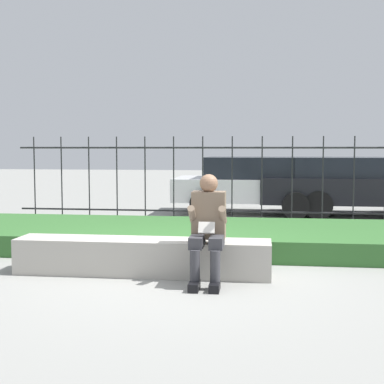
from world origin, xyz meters
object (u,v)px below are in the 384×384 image
at_px(stone_bench, 142,259).
at_px(car_parked_center, 259,183).
at_px(person_seated_reader, 208,224).
at_px(car_parked_right, 347,184).

bearing_deg(stone_bench, car_parked_center, 77.54).
distance_m(stone_bench, person_seated_reader, 0.99).
bearing_deg(stone_bench, car_parked_right, 61.48).
bearing_deg(stone_bench, person_seated_reader, -19.27).
height_order(person_seated_reader, car_parked_center, car_parked_center).
height_order(person_seated_reader, car_parked_right, car_parked_right).
xyz_separation_m(stone_bench, car_parked_right, (3.36, 6.18, 0.51)).
bearing_deg(car_parked_center, stone_bench, -101.45).
height_order(car_parked_right, car_parked_center, car_parked_right).
bearing_deg(car_parked_center, person_seated_reader, -93.86).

